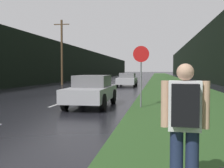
# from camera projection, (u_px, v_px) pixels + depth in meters

# --- Properties ---
(grass_verge) EXTENTS (6.00, 240.00, 0.02)m
(grass_verge) POSITION_uv_depth(u_px,v_px,m) (170.00, 82.00, 39.09)
(grass_verge) COLOR #2D5123
(grass_verge) RESTS_ON ground_plane
(lane_stripe_c) EXTENTS (0.12, 3.00, 0.01)m
(lane_stripe_c) POSITION_uv_depth(u_px,v_px,m) (60.00, 103.00, 14.16)
(lane_stripe_c) COLOR silver
(lane_stripe_c) RESTS_ON ground_plane
(lane_stripe_d) EXTENTS (0.12, 3.00, 0.01)m
(lane_stripe_d) POSITION_uv_depth(u_px,v_px,m) (92.00, 93.00, 21.06)
(lane_stripe_d) COLOR silver
(lane_stripe_d) RESTS_ON ground_plane
(lane_stripe_e) EXTENTS (0.12, 3.00, 0.01)m
(lane_stripe_e) POSITION_uv_depth(u_px,v_px,m) (108.00, 87.00, 27.97)
(lane_stripe_e) COLOR silver
(lane_stripe_e) RESTS_ON ground_plane
(lane_stripe_f) EXTENTS (0.12, 3.00, 0.01)m
(lane_stripe_f) POSITION_uv_depth(u_px,v_px,m) (117.00, 84.00, 34.87)
(lane_stripe_f) COLOR silver
(lane_stripe_f) RESTS_ON ground_plane
(treeline_far_side) EXTENTS (2.00, 140.00, 5.70)m
(treeline_far_side) POSITION_uv_depth(u_px,v_px,m) (77.00, 64.00, 51.37)
(treeline_far_side) COLOR black
(treeline_far_side) RESTS_ON ground_plane
(treeline_near_side) EXTENTS (2.00, 140.00, 7.94)m
(treeline_near_side) POSITION_uv_depth(u_px,v_px,m) (203.00, 57.00, 47.83)
(treeline_near_side) COLOR black
(treeline_near_side) RESTS_ON ground_plane
(utility_pole_far) EXTENTS (1.80, 0.24, 7.42)m
(utility_pole_far) POSITION_uv_depth(u_px,v_px,m) (62.00, 51.00, 32.15)
(utility_pole_far) COLOR #4C3823
(utility_pole_far) RESTS_ON ground_plane
(stop_sign) EXTENTS (0.72, 0.07, 2.75)m
(stop_sign) POSITION_uv_depth(u_px,v_px,m) (141.00, 69.00, 12.47)
(stop_sign) COLOR slate
(stop_sign) RESTS_ON ground_plane
(hitchhiker_with_backpack) EXTENTS (0.61, 0.44, 1.76)m
(hitchhiker_with_backpack) POSITION_uv_depth(u_px,v_px,m) (185.00, 122.00, 3.59)
(hitchhiker_with_backpack) COLOR #1E2847
(hitchhiker_with_backpack) RESTS_ON ground_plane
(car_passing_near) EXTENTS (1.83, 4.51, 1.44)m
(car_passing_near) POSITION_uv_depth(u_px,v_px,m) (92.00, 91.00, 13.03)
(car_passing_near) COLOR #9E9EA3
(car_passing_near) RESTS_ON ground_plane
(car_passing_far) EXTENTS (1.90, 4.56, 1.39)m
(car_passing_far) POSITION_uv_depth(u_px,v_px,m) (127.00, 80.00, 28.97)
(car_passing_far) COLOR #9E9EA3
(car_passing_far) RESTS_ON ground_plane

